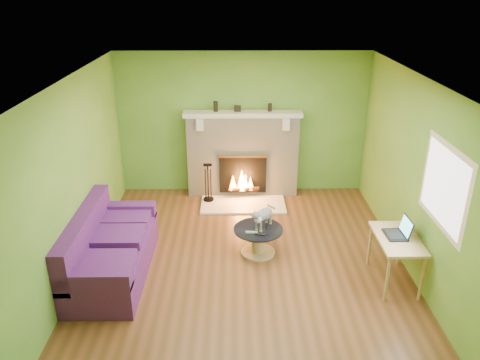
# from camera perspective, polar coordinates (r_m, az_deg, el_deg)

# --- Properties ---
(floor) EXTENTS (5.00, 5.00, 0.00)m
(floor) POSITION_cam_1_polar(r_m,az_deg,el_deg) (6.83, 0.64, -9.75)
(floor) COLOR #543318
(floor) RESTS_ON ground
(ceiling) EXTENTS (5.00, 5.00, 0.00)m
(ceiling) POSITION_cam_1_polar(r_m,az_deg,el_deg) (5.83, 0.76, 12.20)
(ceiling) COLOR white
(ceiling) RESTS_ON wall_back
(wall_back) EXTENTS (5.00, 0.00, 5.00)m
(wall_back) POSITION_cam_1_polar(r_m,az_deg,el_deg) (8.57, 0.32, 6.86)
(wall_back) COLOR #4C852B
(wall_back) RESTS_ON floor
(wall_front) EXTENTS (5.00, 0.00, 5.00)m
(wall_front) POSITION_cam_1_polar(r_m,az_deg,el_deg) (4.03, 1.53, -13.60)
(wall_front) COLOR #4C852B
(wall_front) RESTS_ON floor
(wall_left) EXTENTS (0.00, 5.00, 5.00)m
(wall_left) POSITION_cam_1_polar(r_m,az_deg,el_deg) (6.56, -19.35, 0.24)
(wall_left) COLOR #4C852B
(wall_left) RESTS_ON floor
(wall_right) EXTENTS (0.00, 5.00, 5.00)m
(wall_right) POSITION_cam_1_polar(r_m,az_deg,el_deg) (6.66, 20.45, 0.42)
(wall_right) COLOR #4C852B
(wall_right) RESTS_ON floor
(window_frame) EXTENTS (0.00, 1.20, 1.20)m
(window_frame) POSITION_cam_1_polar(r_m,az_deg,el_deg) (5.80, 23.64, -0.76)
(window_frame) COLOR silver
(window_frame) RESTS_ON wall_right
(window_pane) EXTENTS (0.00, 1.06, 1.06)m
(window_pane) POSITION_cam_1_polar(r_m,az_deg,el_deg) (5.80, 23.57, -0.76)
(window_pane) COLOR white
(window_pane) RESTS_ON wall_right
(fireplace) EXTENTS (2.10, 0.46, 1.58)m
(fireplace) POSITION_cam_1_polar(r_m,az_deg,el_deg) (8.56, 0.33, 3.12)
(fireplace) COLOR #BEB79D
(fireplace) RESTS_ON floor
(hearth) EXTENTS (1.50, 0.75, 0.03)m
(hearth) POSITION_cam_1_polar(r_m,az_deg,el_deg) (8.39, 0.38, -2.96)
(hearth) COLOR beige
(hearth) RESTS_ON floor
(mantel) EXTENTS (2.10, 0.28, 0.08)m
(mantel) POSITION_cam_1_polar(r_m,az_deg,el_deg) (8.31, 0.34, 8.05)
(mantel) COLOR beige
(mantel) RESTS_ON fireplace
(sofa) EXTENTS (0.90, 1.99, 0.89)m
(sofa) POSITION_cam_1_polar(r_m,az_deg,el_deg) (6.63, -15.74, -8.32)
(sofa) COLOR #421759
(sofa) RESTS_ON floor
(coffee_table) EXTENTS (0.72, 0.72, 0.41)m
(coffee_table) POSITION_cam_1_polar(r_m,az_deg,el_deg) (6.88, 2.22, -7.20)
(coffee_table) COLOR tan
(coffee_table) RESTS_ON floor
(desk) EXTENTS (0.52, 0.90, 0.67)m
(desk) POSITION_cam_1_polar(r_m,az_deg,el_deg) (6.42, 18.59, -7.29)
(desk) COLOR tan
(desk) RESTS_ON floor
(cat) EXTENTS (0.48, 0.56, 0.34)m
(cat) POSITION_cam_1_polar(r_m,az_deg,el_deg) (6.76, 2.92, -4.47)
(cat) COLOR #5D5C61
(cat) RESTS_ON coffee_table
(remote_silver) EXTENTS (0.17, 0.06, 0.02)m
(remote_silver) POSITION_cam_1_polar(r_m,az_deg,el_deg) (6.68, 1.43, -6.39)
(remote_silver) COLOR gray
(remote_silver) RESTS_ON coffee_table
(remote_black) EXTENTS (0.17, 0.08, 0.02)m
(remote_black) POSITION_cam_1_polar(r_m,az_deg,el_deg) (6.64, 2.49, -6.64)
(remote_black) COLOR black
(remote_black) RESTS_ON coffee_table
(laptop) EXTENTS (0.31, 0.35, 0.25)m
(laptop) POSITION_cam_1_polar(r_m,az_deg,el_deg) (6.36, 18.52, -5.46)
(laptop) COLOR black
(laptop) RESTS_ON desk
(fire_tools) EXTENTS (0.19, 0.19, 0.71)m
(fire_tools) POSITION_cam_1_polar(r_m,az_deg,el_deg) (8.38, -3.91, -0.24)
(fire_tools) COLOR black
(fire_tools) RESTS_ON hearth
(mantel_vase_left) EXTENTS (0.08, 0.08, 0.18)m
(mantel_vase_left) POSITION_cam_1_polar(r_m,az_deg,el_deg) (8.31, -2.99, 8.95)
(mantel_vase_left) COLOR black
(mantel_vase_left) RESTS_ON mantel
(mantel_vase_right) EXTENTS (0.07, 0.07, 0.14)m
(mantel_vase_right) POSITION_cam_1_polar(r_m,az_deg,el_deg) (8.33, 3.66, 8.83)
(mantel_vase_right) COLOR black
(mantel_vase_right) RESTS_ON mantel
(mantel_box) EXTENTS (0.12, 0.08, 0.10)m
(mantel_box) POSITION_cam_1_polar(r_m,az_deg,el_deg) (8.32, -0.31, 8.70)
(mantel_box) COLOR black
(mantel_box) RESTS_ON mantel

